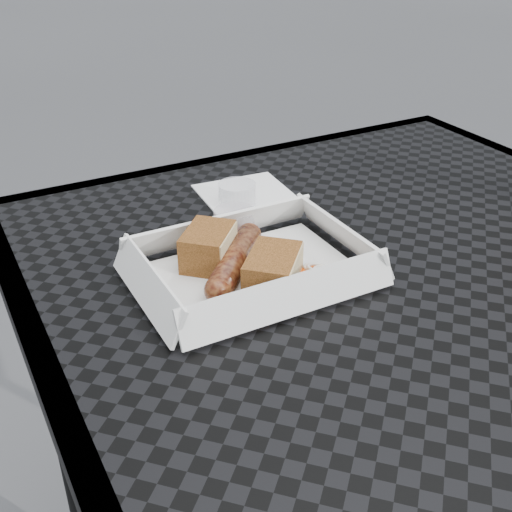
{
  "coord_description": "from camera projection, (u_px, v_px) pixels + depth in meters",
  "views": [
    {
      "loc": [
        -0.43,
        -0.47,
        1.11
      ],
      "look_at": [
        -0.15,
        0.05,
        0.78
      ],
      "focal_mm": 45.0,
      "sensor_mm": 36.0,
      "label": 1
    }
  ],
  "objects": [
    {
      "name": "food_tray",
      "position": [
        252.0,
        274.0,
        0.7
      ],
      "size": [
        0.22,
        0.15,
        0.0
      ],
      "primitive_type": "cube",
      "color": "white",
      "rests_on": "patio_table"
    },
    {
      "name": "bread_far",
      "position": [
        273.0,
        270.0,
        0.67
      ],
      "size": [
        0.09,
        0.09,
        0.04
      ],
      "primitive_type": "cube",
      "rotation": [
        0.0,
        0.0,
        0.82
      ],
      "color": "brown",
      "rests_on": "food_tray"
    },
    {
      "name": "napkin",
      "position": [
        247.0,
        195.0,
        0.88
      ],
      "size": [
        0.13,
        0.13,
        0.0
      ],
      "primitive_type": "cube",
      "rotation": [
        0.0,
        0.0,
        -0.08
      ],
      "color": "white",
      "rests_on": "patio_table"
    },
    {
      "name": "bread_near",
      "position": [
        208.0,
        247.0,
        0.71
      ],
      "size": [
        0.08,
        0.08,
        0.04
      ],
      "primitive_type": "cube",
      "rotation": [
        0.0,
        0.0,
        0.82
      ],
      "color": "brown",
      "rests_on": "food_tray"
    },
    {
      "name": "condiment_cup_sauce",
      "position": [
        234.0,
        222.0,
        0.78
      ],
      "size": [
        0.05,
        0.05,
        0.03
      ],
      "primitive_type": "cylinder",
      "color": "maroon",
      "rests_on": "patio_table"
    },
    {
      "name": "bratwurst",
      "position": [
        235.0,
        260.0,
        0.69
      ],
      "size": [
        0.11,
        0.12,
        0.03
      ],
      "rotation": [
        0.0,
        0.0,
        0.82
      ],
      "color": "brown",
      "rests_on": "food_tray"
    },
    {
      "name": "condiment_cup_empty",
      "position": [
        237.0,
        194.0,
        0.85
      ],
      "size": [
        0.05,
        0.05,
        0.03
      ],
      "primitive_type": "cylinder",
      "color": "silver",
      "rests_on": "patio_table"
    },
    {
      "name": "veg_garnish",
      "position": [
        318.0,
        275.0,
        0.69
      ],
      "size": [
        0.03,
        0.03,
        0.0
      ],
      "color": "#FF550B",
      "rests_on": "food_tray"
    },
    {
      "name": "patio_table",
      "position": [
        389.0,
        319.0,
        0.76
      ],
      "size": [
        0.8,
        0.8,
        0.74
      ],
      "color": "black",
      "rests_on": "ground"
    }
  ]
}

